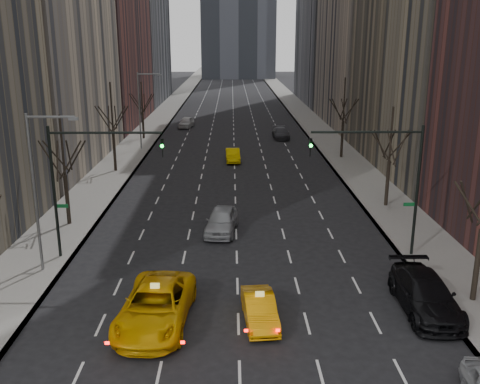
{
  "coord_description": "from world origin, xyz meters",
  "views": [
    {
      "loc": [
        -0.27,
        -18.5,
        12.99
      ],
      "look_at": [
        0.24,
        14.32,
        3.5
      ],
      "focal_mm": 40.0,
      "sensor_mm": 36.0,
      "label": 1
    }
  ],
  "objects_px": {
    "taxi_suv": "(156,306)",
    "silver_sedan_ahead": "(221,221)",
    "taxi_sedan": "(260,309)",
    "parked_suv_black": "(425,294)"
  },
  "relations": [
    {
      "from": "taxi_sedan",
      "to": "parked_suv_black",
      "type": "relative_size",
      "value": 0.67
    },
    {
      "from": "taxi_sedan",
      "to": "silver_sedan_ahead",
      "type": "height_order",
      "value": "silver_sedan_ahead"
    },
    {
      "from": "silver_sedan_ahead",
      "to": "parked_suv_black",
      "type": "height_order",
      "value": "parked_suv_black"
    },
    {
      "from": "silver_sedan_ahead",
      "to": "taxi_suv",
      "type": "bearing_deg",
      "value": -96.36
    },
    {
      "from": "taxi_sedan",
      "to": "silver_sedan_ahead",
      "type": "relative_size",
      "value": 0.83
    },
    {
      "from": "taxi_suv",
      "to": "silver_sedan_ahead",
      "type": "distance_m",
      "value": 12.68
    },
    {
      "from": "taxi_sedan",
      "to": "parked_suv_black",
      "type": "bearing_deg",
      "value": 1.9
    },
    {
      "from": "parked_suv_black",
      "to": "taxi_suv",
      "type": "bearing_deg",
      "value": -174.68
    },
    {
      "from": "parked_suv_black",
      "to": "silver_sedan_ahead",
      "type": "bearing_deg",
      "value": 132.76
    },
    {
      "from": "taxi_sedan",
      "to": "parked_suv_black",
      "type": "xyz_separation_m",
      "value": [
        8.19,
        0.99,
        0.21
      ]
    }
  ]
}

